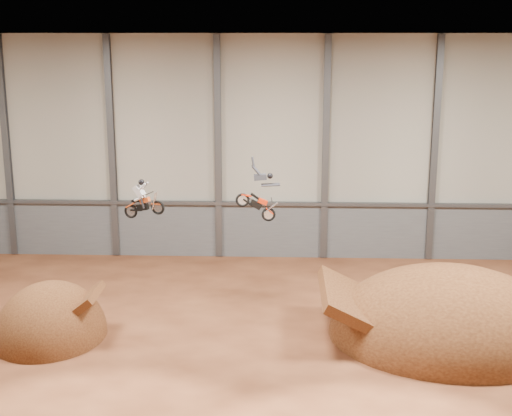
# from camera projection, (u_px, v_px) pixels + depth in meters

# --- Properties ---
(floor) EXTENTS (40.00, 40.00, 0.00)m
(floor) POSITION_uv_depth(u_px,v_px,m) (265.00, 360.00, 31.43)
(floor) COLOR #512715
(floor) RESTS_ON ground
(back_wall) EXTENTS (40.00, 0.10, 14.00)m
(back_wall) POSITION_uv_depth(u_px,v_px,m) (272.00, 149.00, 44.29)
(back_wall) COLOR #AAA596
(back_wall) RESTS_ON ground
(ceiling) EXTENTS (40.00, 40.00, 0.00)m
(ceiling) POSITION_uv_depth(u_px,v_px,m) (266.00, 34.00, 28.06)
(ceiling) COLOR black
(ceiling) RESTS_ON back_wall
(lower_band_back) EXTENTS (39.80, 0.18, 3.50)m
(lower_band_back) POSITION_uv_depth(u_px,v_px,m) (271.00, 230.00, 45.46)
(lower_band_back) COLOR #5A5D62
(lower_band_back) RESTS_ON ground
(steel_rail) EXTENTS (39.80, 0.35, 0.20)m
(steel_rail) POSITION_uv_depth(u_px,v_px,m) (271.00, 204.00, 44.88)
(steel_rail) COLOR #47494F
(steel_rail) RESTS_ON lower_band_back
(steel_column_0) EXTENTS (0.40, 0.36, 13.90)m
(steel_column_0) POSITION_uv_depth(u_px,v_px,m) (7.00, 148.00, 44.72)
(steel_column_0) COLOR #47494F
(steel_column_0) RESTS_ON ground
(steel_column_1) EXTENTS (0.40, 0.36, 13.90)m
(steel_column_1) POSITION_uv_depth(u_px,v_px,m) (112.00, 148.00, 44.47)
(steel_column_1) COLOR #47494F
(steel_column_1) RESTS_ON ground
(steel_column_2) EXTENTS (0.40, 0.36, 13.90)m
(steel_column_2) POSITION_uv_depth(u_px,v_px,m) (218.00, 149.00, 44.22)
(steel_column_2) COLOR #47494F
(steel_column_2) RESTS_ON ground
(steel_column_3) EXTENTS (0.40, 0.36, 13.90)m
(steel_column_3) POSITION_uv_depth(u_px,v_px,m) (326.00, 150.00, 43.98)
(steel_column_3) COLOR #47494F
(steel_column_3) RESTS_ON ground
(steel_column_4) EXTENTS (0.40, 0.36, 13.90)m
(steel_column_4) POSITION_uv_depth(u_px,v_px,m) (434.00, 150.00, 43.73)
(steel_column_4) COLOR #47494F
(steel_column_4) RESTS_ON ground
(takeoff_ramp) EXTENTS (5.23, 6.03, 5.23)m
(takeoff_ramp) POSITION_uv_depth(u_px,v_px,m) (51.00, 336.00, 33.89)
(takeoff_ramp) COLOR #412110
(takeoff_ramp) RESTS_ON ground
(landing_ramp) EXTENTS (11.34, 10.04, 6.54)m
(landing_ramp) POSITION_uv_depth(u_px,v_px,m) (448.00, 335.00, 33.97)
(landing_ramp) COLOR #412110
(landing_ramp) RESTS_ON ground
(fmx_rider_a) EXTENTS (2.60, 1.48, 2.31)m
(fmx_rider_a) POSITION_uv_depth(u_px,v_px,m) (145.00, 196.00, 33.39)
(fmx_rider_a) COLOR #D34F1D
(fmx_rider_b) EXTENTS (3.74, 1.05, 3.55)m
(fmx_rider_b) POSITION_uv_depth(u_px,v_px,m) (252.00, 189.00, 34.83)
(fmx_rider_b) COLOR red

